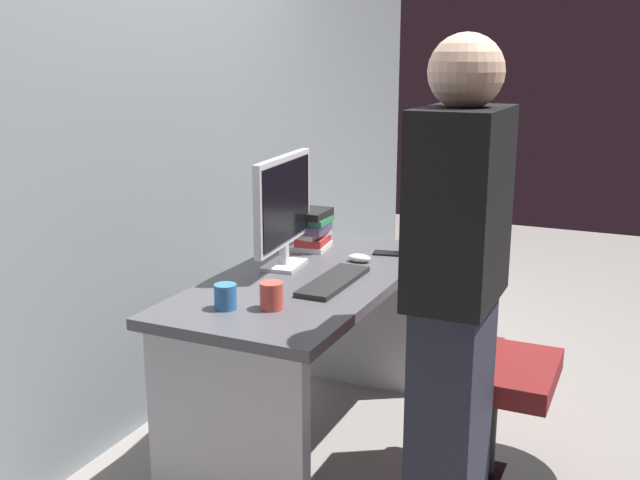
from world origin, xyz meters
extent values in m
plane|color=gray|center=(0.00, 0.00, 0.00)|extent=(9.00, 9.00, 0.00)
cube|color=gray|center=(0.00, 0.78, 1.50)|extent=(6.40, 0.10, 3.00)
cube|color=#4C4C51|center=(0.00, 0.00, 0.71)|extent=(1.39, 0.67, 0.04)
cube|color=#B2B2B7|center=(-0.64, 0.00, 0.34)|extent=(0.06, 0.59, 0.69)
cube|color=#B2B2B7|center=(0.64, 0.00, 0.34)|extent=(0.06, 0.59, 0.69)
cylinder|color=black|center=(0.01, -0.74, 0.01)|extent=(0.52, 0.52, 0.03)
cylinder|color=black|center=(0.01, -0.74, 0.23)|extent=(0.05, 0.05, 0.39)
cube|color=maroon|center=(0.01, -0.74, 0.46)|extent=(0.44, 0.44, 0.08)
cube|color=maroon|center=(0.01, -0.55, 0.72)|extent=(0.40, 0.06, 0.44)
cube|color=#262838|center=(-0.40, -0.69, 0.42)|extent=(0.34, 0.20, 0.85)
cube|color=black|center=(-0.40, -0.69, 1.14)|extent=(0.40, 0.24, 0.58)
sphere|color=beige|center=(-0.40, -0.69, 1.53)|extent=(0.22, 0.22, 0.22)
cube|color=silver|center=(0.07, 0.14, 0.74)|extent=(0.21, 0.16, 0.02)
cube|color=silver|center=(0.07, 0.14, 0.79)|extent=(0.04, 0.03, 0.08)
cube|color=silver|center=(0.07, 0.14, 1.01)|extent=(0.54, 0.09, 0.36)
cube|color=black|center=(0.07, 0.13, 1.01)|extent=(0.49, 0.06, 0.32)
cube|color=#262626|center=(-0.06, -0.13, 0.74)|extent=(0.43, 0.13, 0.02)
ellipsoid|color=white|center=(0.27, -0.11, 0.75)|extent=(0.06, 0.10, 0.03)
cylinder|color=#D84C3F|center=(-0.41, -0.05, 0.78)|extent=(0.08, 0.08, 0.09)
cylinder|color=#3372B2|center=(-0.47, 0.09, 0.77)|extent=(0.08, 0.08, 0.09)
cube|color=white|center=(0.38, 0.17, 0.74)|extent=(0.20, 0.17, 0.02)
cube|color=red|center=(0.39, 0.16, 0.77)|extent=(0.19, 0.14, 0.03)
cube|color=beige|center=(0.38, 0.17, 0.80)|extent=(0.18, 0.13, 0.02)
cube|color=#594C72|center=(0.38, 0.17, 0.83)|extent=(0.19, 0.15, 0.04)
cube|color=#338C59|center=(0.40, 0.17, 0.86)|extent=(0.22, 0.17, 0.03)
cube|color=black|center=(0.39, 0.16, 0.89)|extent=(0.20, 0.14, 0.03)
cube|color=black|center=(0.44, -0.18, 0.73)|extent=(0.10, 0.15, 0.01)
cube|color=maroon|center=(0.70, -0.55, 0.13)|extent=(0.34, 0.14, 0.26)
torus|color=maroon|center=(0.70, -0.55, 0.29)|extent=(0.18, 0.02, 0.18)
camera|label=1|loc=(-2.54, -1.21, 1.58)|focal=41.91mm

